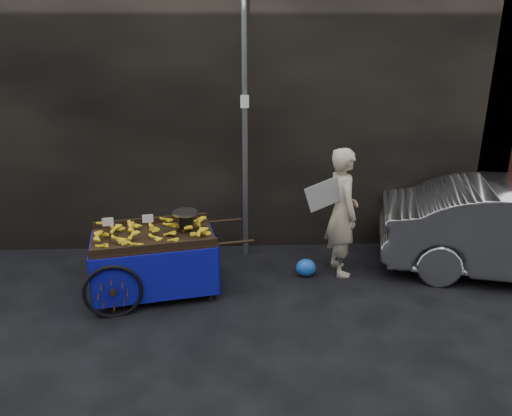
{
  "coord_description": "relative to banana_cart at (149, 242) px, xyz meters",
  "views": [
    {
      "loc": [
        0.17,
        -5.89,
        3.41
      ],
      "look_at": [
        0.43,
        0.5,
        1.07
      ],
      "focal_mm": 35.0,
      "sensor_mm": 36.0,
      "label": 1
    }
  ],
  "objects": [
    {
      "name": "vendor",
      "position": [
        2.65,
        0.48,
        0.2
      ],
      "size": [
        0.86,
        0.74,
        1.86
      ],
      "rotation": [
        0.0,
        0.0,
        1.72
      ],
      "color": "#C6B493",
      "rests_on": "ground"
    },
    {
      "name": "street_pole",
      "position": [
        1.29,
        1.13,
        1.28
      ],
      "size": [
        0.12,
        0.1,
        4.0
      ],
      "color": "slate",
      "rests_on": "ground"
    },
    {
      "name": "plastic_bag",
      "position": [
        2.14,
        0.35,
        -0.6
      ],
      "size": [
        0.29,
        0.23,
        0.26
      ],
      "primitive_type": "ellipsoid",
      "color": "blue",
      "rests_on": "ground"
    },
    {
      "name": "building_wall",
      "position": [
        1.38,
        2.43,
        1.77
      ],
      "size": [
        13.5,
        2.0,
        5.0
      ],
      "color": "black",
      "rests_on": "ground"
    },
    {
      "name": "banana_cart",
      "position": [
        0.0,
        0.0,
        0.0
      ],
      "size": [
        2.32,
        1.37,
        1.18
      ],
      "rotation": [
        0.0,
        0.0,
        0.2
      ],
      "color": "black",
      "rests_on": "ground"
    },
    {
      "name": "ground",
      "position": [
        0.99,
        -0.17,
        -0.73
      ],
      "size": [
        80.0,
        80.0,
        0.0
      ],
      "primitive_type": "plane",
      "color": "black",
      "rests_on": "ground"
    }
  ]
}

